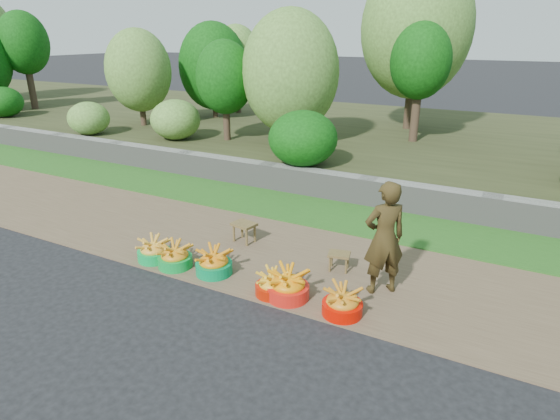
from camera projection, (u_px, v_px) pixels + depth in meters
The scene contains 15 objects.
ground_plane at pixel (263, 305), 5.84m from camera, with size 120.00×120.00×0.00m, color black.
dirt_shoulder at pixel (306, 263), 6.87m from camera, with size 80.00×2.50×0.02m, color brown.
grass_verge at pixel (352, 218), 8.52m from camera, with size 80.00×1.50×0.04m, color #265E1B.
retaining_wall at pixel (368, 191), 9.13m from camera, with size 80.00×0.35×0.55m, color slate.
earth_bank at pixel (422, 143), 13.18m from camera, with size 80.00×10.00×0.50m, color #33381C.
vegetation at pixel (290, 53), 12.55m from camera, with size 34.89×7.48×4.70m.
basin_a at pixel (154, 251), 6.91m from camera, with size 0.48×0.48×0.36m.
basin_b at pixel (175, 257), 6.71m from camera, with size 0.49×0.49×0.37m.
basin_c at pixel (214, 263), 6.52m from camera, with size 0.51×0.51×0.38m.
basin_d at pixel (272, 285), 6.00m from camera, with size 0.44×0.44×0.33m.
basin_e at pixel (288, 286), 5.91m from camera, with size 0.54×0.54×0.40m.
basin_f at pixel (342, 303), 5.57m from camera, with size 0.49×0.49×0.36m.
stool_left at pixel (244, 227), 7.47m from camera, with size 0.41×0.34×0.32m.
stool_right at pixel (339, 257), 6.58m from camera, with size 0.34×0.29×0.27m.
vendor_woman at pixel (384, 238), 5.86m from camera, with size 0.55×0.36×1.50m, color black.
Camera 1 is at (2.55, -4.35, 3.19)m, focal length 30.00 mm.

